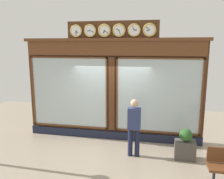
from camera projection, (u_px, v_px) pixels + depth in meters
The scene contains 4 objects.
shop_facade at pixel (113, 89), 7.75m from camera, with size 6.02×0.42×3.93m.
pedestrian at pixel (134, 125), 6.55m from camera, with size 0.36×0.22×1.69m.
planter_box at pixel (185, 150), 6.50m from camera, with size 0.56×0.36×0.53m, color #4C4742.
planter_shrub at pixel (186, 135), 6.42m from camera, with size 0.35×0.35×0.35m, color #285623.
Camera 1 is at (-1.44, 7.35, 3.17)m, focal length 37.00 mm.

